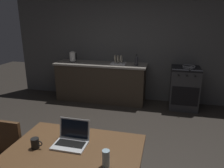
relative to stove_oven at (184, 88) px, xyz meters
The scene contains 13 objects.
ground_plane 2.67m from the stove_oven, 119.24° to the right, with size 12.00×12.00×0.00m, color #2D2823.
back_wall 1.39m from the stove_oven, 160.32° to the left, with size 6.40×0.10×2.74m, color #504F4F.
kitchen_counter 1.92m from the stove_oven, behind, with size 2.16×0.64×0.92m.
stove_oven is the anchor object (origin of this frame).
dining_table 3.41m from the stove_oven, 111.11° to the right, with size 1.26×0.86×0.76m.
chair 3.80m from the stove_oven, 123.14° to the right, with size 0.40×0.40×0.90m.
laptop 3.37m from the stove_oven, 112.73° to the right, with size 0.32×0.26×0.23m.
electric_kettle 2.68m from the stove_oven, behind, with size 0.17×0.15×0.25m.
bottle 1.22m from the stove_oven, behind, with size 0.08×0.08×0.25m.
frying_pan 0.49m from the stove_oven, 27.53° to the right, with size 0.27×0.44×0.05m.
coffee_mug 3.63m from the stove_oven, 116.27° to the right, with size 0.12×0.08×0.10m.
drinking_glass 3.46m from the stove_oven, 104.71° to the right, with size 0.07×0.07×0.15m.
dish_rack 1.58m from the stove_oven, behind, with size 0.34×0.26×0.21m.
Camera 1 is at (0.83, -2.53, 1.95)m, focal length 34.97 mm.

